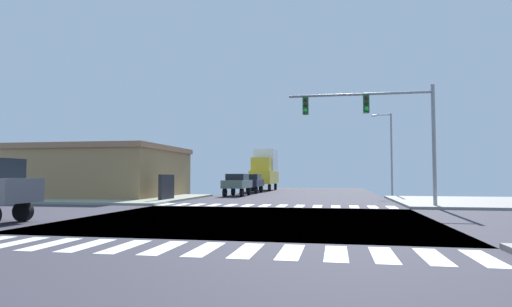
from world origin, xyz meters
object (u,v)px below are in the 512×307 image
object	(u,v)px
sedan_nearside_1	(252,182)
sedan_farside_2	(237,183)
street_lamp	(388,146)
bank_building	(89,172)
box_truck_leading_1	(265,169)
traffic_signal_mast	(375,117)

from	to	relation	value
sedan_nearside_1	sedan_farside_2	distance (m)	6.39
street_lamp	sedan_farside_2	xyz separation A→B (m)	(-12.85, -3.24, -3.25)
bank_building	sedan_farside_2	xyz separation A→B (m)	(11.25, 4.26, -0.91)
sedan_nearside_1	box_truck_leading_1	world-z (taller)	box_truck_leading_1
sedan_nearside_1	bank_building	bearing A→B (deg)	43.42
bank_building	sedan_farside_2	size ratio (longest dim) A/B	3.57
street_lamp	sedan_farside_2	bearing A→B (deg)	-165.85
bank_building	sedan_nearside_1	size ratio (longest dim) A/B	3.57
box_truck_leading_1	traffic_signal_mast	bearing A→B (deg)	112.01
street_lamp	traffic_signal_mast	bearing A→B (deg)	-99.40
traffic_signal_mast	box_truck_leading_1	distance (m)	27.93
box_truck_leading_1	sedan_nearside_1	bearing A→B (deg)	90.00
traffic_signal_mast	bank_building	distance (m)	23.00
traffic_signal_mast	sedan_nearside_1	size ratio (longest dim) A/B	1.84
bank_building	box_truck_leading_1	world-z (taller)	box_truck_leading_1
street_lamp	sedan_farside_2	size ratio (longest dim) A/B	1.67
street_lamp	sedan_farside_2	world-z (taller)	street_lamp
bank_building	sedan_nearside_1	bearing A→B (deg)	43.42
sedan_farside_2	street_lamp	bearing A→B (deg)	-165.85
traffic_signal_mast	street_lamp	world-z (taller)	street_lamp
sedan_nearside_1	sedan_farside_2	xyz separation A→B (m)	(0.00, -6.39, 0.00)
box_truck_leading_1	bank_building	bearing A→B (deg)	58.98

